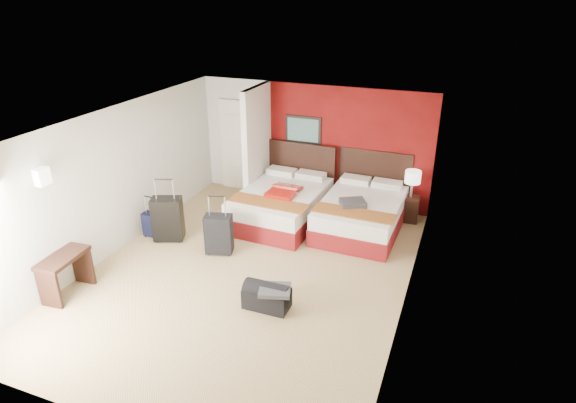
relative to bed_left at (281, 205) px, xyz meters
The scene contains 17 objects.
ground 2.02m from the bed_left, 83.65° to the right, with size 6.50×6.50×0.00m, color tan.
room_walls 1.61m from the bed_left, 154.43° to the right, with size 5.02×6.52×2.50m.
red_accent_panel 1.83m from the bed_left, 52.05° to the left, with size 3.50×0.04×2.50m, color maroon.
partition_wall 1.37m from the bed_left, 141.28° to the left, with size 0.12×1.20×2.50m, color silver.
entry_door 2.08m from the bed_left, 141.54° to the left, with size 0.82×0.06×2.05m, color silver.
bed_left is the anchor object (origin of this frame).
bed_right 1.58m from the bed_left, ahead, with size 1.45×2.07×0.62m, color white.
red_suitcase_open 0.39m from the bed_left, 45.00° to the right, with size 0.53×0.74×0.09m, color #A9160E.
jacket_bundle 1.52m from the bed_left, ahead, with size 0.45×0.36×0.11m, color #3D3C42.
nightstand 2.55m from the bed_left, 20.91° to the left, with size 0.36×0.36×0.50m, color black.
table_lamp 2.59m from the bed_left, 20.91° to the left, with size 0.31×0.31×0.55m, color white.
suitcase_black 2.22m from the bed_left, 137.39° to the right, with size 0.53×0.33×0.80m, color black.
suitcase_charcoal 1.68m from the bed_left, 108.49° to the right, with size 0.46×0.29×0.69m, color black.
suitcase_navy 2.50m from the bed_left, 142.79° to the right, with size 0.32×0.20×0.45m, color black.
duffel_bag 2.88m from the bed_left, 72.49° to the right, with size 0.66×0.35×0.34m, color black.
jacket_draped 2.97m from the bed_left, 70.02° to the right, with size 0.44×0.37×0.06m, color #3B3B40.
desk 4.09m from the bed_left, 120.48° to the right, with size 0.40×0.80×0.67m, color black.
Camera 1 is at (3.02, -6.07, 4.31)m, focal length 30.03 mm.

